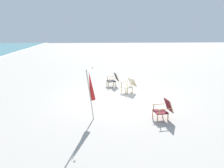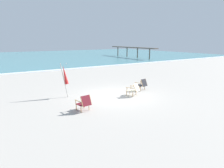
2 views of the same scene
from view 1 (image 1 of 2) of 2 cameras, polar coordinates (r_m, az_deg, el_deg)
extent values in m
plane|color=#B2AAA0|center=(11.41, 2.24, -3.49)|extent=(80.00, 80.00, 0.00)
cube|color=#28282D|center=(13.46, -0.23, 0.77)|extent=(0.60, 0.57, 0.04)
cube|color=#28282D|center=(13.48, 1.17, 1.85)|extent=(0.53, 0.32, 0.49)
cylinder|color=tan|center=(13.23, -0.90, -0.19)|extent=(0.04, 0.04, 0.32)
cylinder|color=tan|center=(13.67, -1.34, 0.30)|extent=(0.04, 0.04, 0.32)
cylinder|color=tan|center=(13.33, 0.91, -0.08)|extent=(0.04, 0.04, 0.32)
cylinder|color=tan|center=(13.77, 0.41, 0.40)|extent=(0.04, 0.04, 0.32)
cube|color=tan|center=(13.15, 0.14, 1.42)|extent=(0.13, 0.53, 0.02)
cylinder|color=tan|center=(13.13, -0.65, 0.91)|extent=(0.04, 0.04, 0.22)
cube|color=tan|center=(13.68, -0.43, 1.94)|extent=(0.13, 0.53, 0.02)
cylinder|color=tan|center=(13.66, -1.20, 1.45)|extent=(0.04, 0.04, 0.22)
cylinder|color=tan|center=(13.24, 1.46, 1.61)|extent=(0.08, 0.24, 0.50)
cylinder|color=tan|center=(13.72, 0.89, 2.08)|extent=(0.08, 0.24, 0.50)
cube|color=maroon|center=(8.87, 12.53, -7.09)|extent=(0.59, 0.56, 0.04)
cube|color=maroon|center=(8.92, 14.56, -5.41)|extent=(0.52, 0.29, 0.50)
cylinder|color=tan|center=(8.65, 11.81, -8.78)|extent=(0.04, 0.04, 0.32)
cylinder|color=tan|center=(9.04, 10.59, -7.65)|extent=(0.04, 0.04, 0.32)
cylinder|color=tan|center=(8.82, 14.40, -8.44)|extent=(0.04, 0.04, 0.32)
cylinder|color=tan|center=(9.21, 13.09, -7.36)|extent=(0.04, 0.04, 0.32)
cube|color=tan|center=(8.56, 13.51, -6.37)|extent=(0.12, 0.53, 0.02)
cylinder|color=tan|center=(8.52, 12.32, -7.19)|extent=(0.04, 0.04, 0.22)
cube|color=tan|center=(9.03, 11.98, -5.15)|extent=(0.12, 0.53, 0.02)
cylinder|color=tan|center=(9.00, 10.84, -5.92)|extent=(0.04, 0.04, 0.22)
cylinder|color=tan|center=(8.71, 15.31, -5.96)|extent=(0.07, 0.23, 0.50)
cylinder|color=tan|center=(9.14, 13.85, -4.89)|extent=(0.07, 0.23, 0.50)
cube|color=beige|center=(12.18, 3.88, -0.76)|extent=(0.68, 0.66, 0.04)
cube|color=beige|center=(12.32, 5.32, 0.49)|extent=(0.57, 0.47, 0.47)
cylinder|color=tan|center=(11.92, 3.62, -1.90)|extent=(0.04, 0.04, 0.32)
cylinder|color=tan|center=(12.30, 2.43, -1.36)|extent=(0.04, 0.04, 0.32)
cylinder|color=tan|center=(12.15, 5.32, -1.61)|extent=(0.04, 0.04, 0.32)
cylinder|color=tan|center=(12.52, 4.11, -1.09)|extent=(0.04, 0.04, 0.32)
cube|color=tan|center=(11.91, 4.72, -0.04)|extent=(0.26, 0.49, 0.02)
cylinder|color=tan|center=(11.84, 3.95, -0.67)|extent=(0.04, 0.04, 0.22)
cube|color=tan|center=(12.36, 3.26, 0.54)|extent=(0.26, 0.49, 0.02)
cylinder|color=tan|center=(12.29, 2.52, -0.07)|extent=(0.04, 0.04, 0.22)
cylinder|color=tan|center=(12.12, 6.00, 0.23)|extent=(0.16, 0.27, 0.48)
cylinder|color=tan|center=(12.52, 4.65, 0.74)|extent=(0.16, 0.27, 0.48)
cylinder|color=#B7B2A8|center=(8.36, -5.76, -2.96)|extent=(0.35, 0.28, 2.08)
cone|color=red|center=(8.30, -5.55, -0.47)|extent=(0.46, 0.43, 1.18)
sphere|color=#B7B2A8|center=(8.24, -5.14, 4.23)|extent=(0.06, 0.06, 0.06)
camera|label=2|loc=(11.87, 67.15, 5.19)|focal=32.00mm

